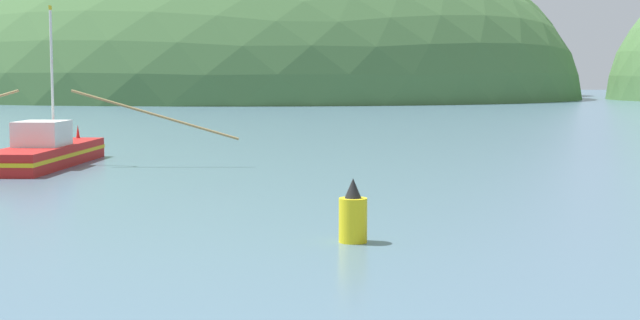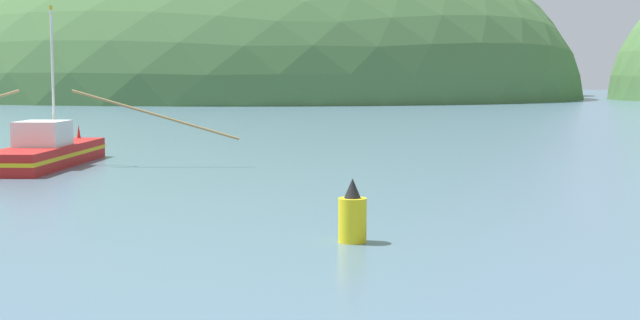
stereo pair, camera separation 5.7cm
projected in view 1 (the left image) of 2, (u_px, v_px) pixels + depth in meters
The scene contains 4 objects.
hill_mid_left at pixel (374, 95), 207.59m from camera, with size 91.09×72.87×67.58m, color #47703D.
hill_far_left at pixel (237, 98), 179.51m from camera, with size 134.33×107.46×68.29m, color #47703D.
fishing_boat_red at pixel (46, 151), 41.46m from camera, with size 17.98×10.70×7.49m.
channel_buoy at pixel (353, 216), 22.35m from camera, with size 0.71×0.71×1.62m.
Camera 1 is at (6.33, -5.21, 4.13)m, focal length 50.16 mm.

